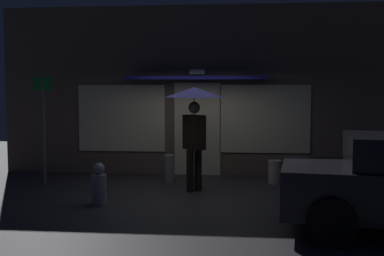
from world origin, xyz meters
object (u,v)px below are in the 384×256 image
object	(u,v)px
sidewalk_bollard_2	(170,168)
fire_hydrant	(99,186)
sidewalk_bollard	(275,172)
person_with_umbrella	(194,107)
street_sign_post	(43,121)

from	to	relation	value
sidewalk_bollard_2	fire_hydrant	size ratio (longest dim) A/B	0.80
sidewalk_bollard	fire_hydrant	xyz separation A→B (m)	(-3.23, -2.21, 0.09)
person_with_umbrella	fire_hydrant	world-z (taller)	person_with_umbrella
sidewalk_bollard_2	street_sign_post	bearing A→B (deg)	-169.98
sidewalk_bollard	sidewalk_bollard_2	distance (m)	2.30
street_sign_post	sidewalk_bollard_2	world-z (taller)	street_sign_post
person_with_umbrella	fire_hydrant	bearing A→B (deg)	-93.52
person_with_umbrella	street_sign_post	world-z (taller)	street_sign_post
street_sign_post	sidewalk_bollard	distance (m)	5.09
fire_hydrant	sidewalk_bollard	bearing A→B (deg)	34.40
fire_hydrant	person_with_umbrella	bearing A→B (deg)	39.14
street_sign_post	sidewalk_bollard	xyz separation A→B (m)	(4.95, 0.50, -1.11)
person_with_umbrella	sidewalk_bollard	xyz separation A→B (m)	(1.67, 0.94, -1.43)
sidewalk_bollard	fire_hydrant	bearing A→B (deg)	-145.60
person_with_umbrella	sidewalk_bollard_2	size ratio (longest dim) A/B	3.46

